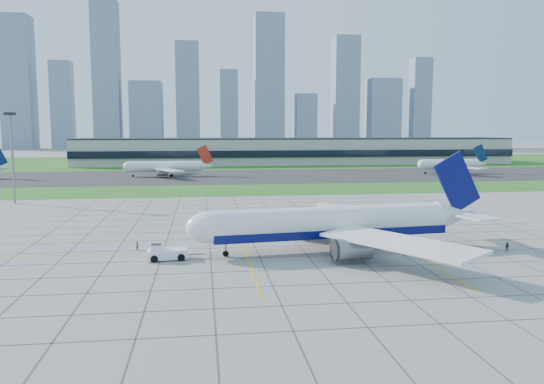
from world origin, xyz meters
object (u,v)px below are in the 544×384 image
Objects in this scene: airliner at (333,224)px; crew_near at (137,246)px; pushback_tug at (165,253)px; distant_jet_2 at (451,164)px; light_mast at (12,146)px; crew_far at (507,247)px; distant_jet_1 at (167,166)px.

airliner reaches higher than crew_near.
pushback_tug is 0.22× the size of distant_jet_2.
distant_jet_2 is (95.04, 150.15, -0.17)m from airliner.
crew_near is (-5.24, 7.30, -0.34)m from pushback_tug.
light_mast is 16.03× the size of crew_near.
crew_far is at bearing -8.34° from pushback_tug.
crew_near is at bearing -88.28° from distant_jet_1.
crew_far is (63.02, -9.18, 0.02)m from crew_near.
light_mast reaches higher than crew_near.
distant_jet_1 is (-9.69, 155.19, 3.34)m from pushback_tug.
distant_jet_1 is at bearing 87.09° from pushback_tug.
distant_jet_1 reaches higher than crew_far.
crew_far is at bearing -35.37° from light_mast.
airliner is 30.08m from crew_far.
crew_far is (57.79, -1.88, -0.33)m from pushback_tug.
crew_far is 0.04× the size of distant_jet_1.
airliner is 33.37× the size of crew_far.
pushback_tug is 8.99m from crew_near.
pushback_tug is (46.78, -72.34, -15.04)m from light_mast.
pushback_tug reaches higher than crew_near.
airliner is at bearing -75.97° from distant_jet_1.
distant_jet_1 is 133.09m from distant_jet_2.
light_mast is 15.71× the size of crew_far.
light_mast is at bearing -114.11° from distant_jet_1.
distant_jet_2 reaches higher than crew_near.
distant_jet_2 is (123.38, 153.13, 3.34)m from pushback_tug.
light_mast is at bearing 116.41° from pushback_tug.
pushback_tug is at bearing -128.86° from distant_jet_2.
light_mast is at bearing -154.60° from distant_jet_2.
distant_jet_2 is (65.59, 155.00, 3.67)m from crew_far.
pushback_tug is (-28.35, -2.97, -3.51)m from airliner.
crew_far is at bearing -15.83° from airliner.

